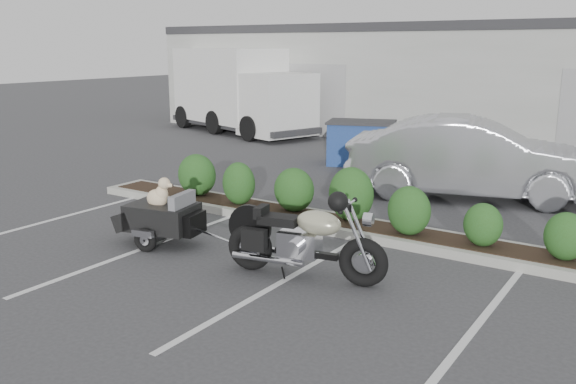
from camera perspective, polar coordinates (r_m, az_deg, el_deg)
The scene contains 8 objects.
ground at distance 9.69m, azimuth -4.82°, elevation -5.99°, with size 90.00×90.00×0.00m, color #38383A.
planter_kerb at distance 10.92m, azimuth 6.50°, elevation -3.35°, with size 12.00×1.00×0.15m, color #9E9E93.
building at distance 24.84m, azimuth 20.40°, elevation 9.85°, with size 26.00×10.00×4.00m, color #9EA099.
motorcycle at distance 8.60m, azimuth 1.48°, elevation -4.58°, with size 2.40×1.00×1.39m.
pet_trailer at distance 10.32m, azimuth -11.74°, elevation -2.18°, with size 1.95×1.11×1.15m.
sedan at distance 13.75m, azimuth 16.84°, elevation 3.05°, with size 1.83×5.26×1.73m, color #B7B8BF.
dumpster at distance 17.10m, azimuth 6.85°, elevation 4.62°, with size 2.15×1.80×1.21m.
delivery_truck at distance 23.44m, azimuth -4.48°, elevation 9.26°, with size 7.19×4.15×3.14m.
Camera 1 is at (5.68, -7.16, 3.23)m, focal length 38.00 mm.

